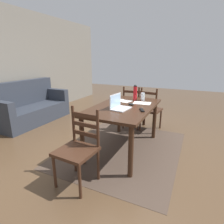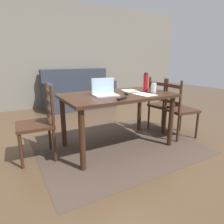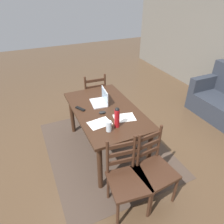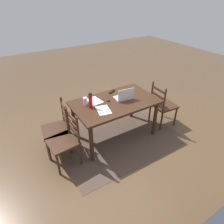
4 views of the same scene
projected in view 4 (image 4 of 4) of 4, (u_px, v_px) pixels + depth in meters
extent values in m
plane|color=brown|center=(115.00, 135.00, 3.93)|extent=(14.00, 14.00, 0.00)
cube|color=#47382D|center=(115.00, 135.00, 3.93)|extent=(2.25, 1.86, 0.01)
cube|color=#382114|center=(115.00, 102.00, 3.52)|extent=(1.53, 0.91, 0.04)
cylinder|color=#382114|center=(132.00, 102.00, 4.30)|extent=(0.07, 0.07, 0.74)
cylinder|color=#382114|center=(74.00, 121.00, 3.70)|extent=(0.07, 0.07, 0.74)
cylinder|color=#382114|center=(155.00, 119.00, 3.76)|extent=(0.07, 0.07, 0.74)
cylinder|color=#382114|center=(92.00, 144.00, 3.16)|extent=(0.07, 0.07, 0.74)
cube|color=#3D2316|center=(55.00, 130.00, 3.33)|extent=(0.49, 0.49, 0.04)
cylinder|color=#3D2316|center=(48.00, 150.00, 3.25)|extent=(0.04, 0.04, 0.43)
cylinder|color=#3D2316|center=(45.00, 137.00, 3.54)|extent=(0.04, 0.04, 0.43)
cylinder|color=#3D2316|center=(71.00, 144.00, 3.38)|extent=(0.04, 0.04, 0.43)
cylinder|color=#3D2316|center=(66.00, 132.00, 3.67)|extent=(0.04, 0.04, 0.43)
cylinder|color=#3D2316|center=(68.00, 121.00, 3.12)|extent=(0.04, 0.04, 0.50)
cylinder|color=#3D2316|center=(63.00, 110.00, 3.41)|extent=(0.04, 0.04, 0.50)
cube|color=#3D2316|center=(66.00, 120.00, 3.32)|extent=(0.07, 0.36, 0.05)
cube|color=#3D2316|center=(65.00, 114.00, 3.25)|extent=(0.07, 0.36, 0.05)
cube|color=#3D2316|center=(64.00, 108.00, 3.19)|extent=(0.07, 0.36, 0.05)
cube|color=#3D2316|center=(164.00, 105.00, 4.04)|extent=(0.47, 0.47, 0.04)
cylinder|color=#3D2316|center=(163.00, 108.00, 4.38)|extent=(0.04, 0.04, 0.43)
cylinder|color=#3D2316|center=(175.00, 117.00, 4.10)|extent=(0.04, 0.04, 0.43)
cylinder|color=#3D2316|center=(150.00, 113.00, 4.23)|extent=(0.04, 0.04, 0.43)
cylinder|color=#3D2316|center=(161.00, 122.00, 3.95)|extent=(0.04, 0.04, 0.43)
cylinder|color=#3D2316|center=(152.00, 93.00, 3.96)|extent=(0.04, 0.04, 0.50)
cylinder|color=#3D2316|center=(164.00, 101.00, 3.68)|extent=(0.04, 0.04, 0.50)
cube|color=#3D2316|center=(157.00, 101.00, 3.88)|extent=(0.05, 0.36, 0.05)
cube|color=#3D2316|center=(158.00, 96.00, 3.81)|extent=(0.05, 0.36, 0.05)
cube|color=#3D2316|center=(159.00, 90.00, 3.74)|extent=(0.05, 0.36, 0.05)
cube|color=#3D2316|center=(63.00, 142.00, 3.07)|extent=(0.48, 0.48, 0.04)
cylinder|color=#3D2316|center=(58.00, 165.00, 2.98)|extent=(0.04, 0.04, 0.43)
cylinder|color=#3D2316|center=(49.00, 151.00, 3.23)|extent=(0.04, 0.04, 0.43)
cylinder|color=#3D2316|center=(80.00, 155.00, 3.17)|extent=(0.04, 0.04, 0.43)
cylinder|color=#3D2316|center=(70.00, 142.00, 3.42)|extent=(0.04, 0.04, 0.43)
cylinder|color=#3D2316|center=(78.00, 131.00, 2.91)|extent=(0.04, 0.04, 0.50)
cylinder|color=#3D2316|center=(67.00, 119.00, 3.17)|extent=(0.04, 0.04, 0.50)
cube|color=#3D2316|center=(73.00, 130.00, 3.09)|extent=(0.06, 0.36, 0.05)
cube|color=#3D2316|center=(72.00, 124.00, 3.03)|extent=(0.06, 0.36, 0.05)
cube|color=#3D2316|center=(71.00, 117.00, 2.96)|extent=(0.06, 0.36, 0.05)
cube|color=silver|center=(123.00, 97.00, 3.62)|extent=(0.34, 0.25, 0.02)
cube|color=silver|center=(126.00, 94.00, 3.48)|extent=(0.32, 0.04, 0.21)
cube|color=#A5CCEA|center=(126.00, 94.00, 3.48)|extent=(0.29, 0.04, 0.19)
cylinder|color=#A81419|center=(91.00, 101.00, 3.26)|extent=(0.07, 0.07, 0.26)
sphere|color=black|center=(90.00, 94.00, 3.19)|extent=(0.06, 0.06, 0.06)
cylinder|color=silver|center=(85.00, 101.00, 3.37)|extent=(0.07, 0.07, 0.14)
ellipsoid|color=black|center=(108.00, 100.00, 3.52)|extent=(0.08, 0.11, 0.03)
cube|color=black|center=(112.00, 92.00, 3.82)|extent=(0.17, 0.12, 0.02)
cube|color=white|center=(103.00, 110.00, 3.26)|extent=(0.27, 0.33, 0.00)
cube|color=white|center=(94.00, 101.00, 3.53)|extent=(0.24, 0.32, 0.00)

